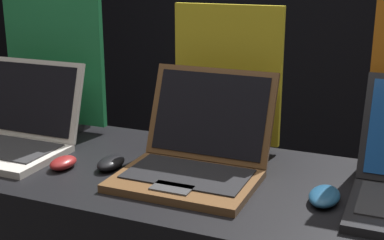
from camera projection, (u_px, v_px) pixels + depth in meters
laptop_front at (9, 130)px, 1.58m from camera, size 0.38×0.32×0.25m
mouse_front at (63, 163)px, 1.45m from camera, size 0.06×0.09×0.03m
promo_stand_front at (54, 56)px, 1.74m from camera, size 0.37×0.07×0.50m
laptop_middle at (195, 153)px, 1.39m from camera, size 0.35×0.36×0.26m
mouse_middle at (111, 163)px, 1.45m from camera, size 0.06×0.10×0.03m
promo_stand_middle at (227, 82)px, 1.56m from camera, size 0.32×0.07×0.42m
mouse_back at (324, 196)px, 1.24m from camera, size 0.07×0.12×0.03m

